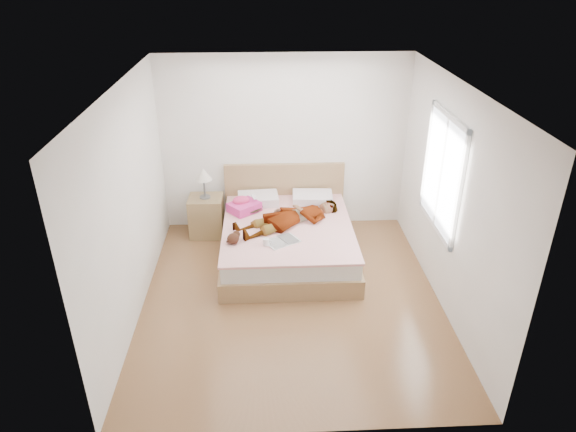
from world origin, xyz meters
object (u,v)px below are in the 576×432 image
at_px(coffee_mug, 266,242).
at_px(bed, 287,237).
at_px(phone, 254,197).
at_px(towel, 243,205).
at_px(woman, 290,214).
at_px(nightstand, 206,213).
at_px(magazine, 282,241).
at_px(plush_toy, 234,238).

bearing_deg(coffee_mug, bed, 64.14).
distance_m(phone, bed, 0.76).
bearing_deg(phone, towel, 167.35).
distance_m(woman, bed, 0.35).
distance_m(phone, nightstand, 0.83).
bearing_deg(phone, coffee_mug, -109.82).
relative_size(magazine, coffee_mug, 4.02).
height_order(woman, plush_toy, woman).
xyz_separation_m(magazine, nightstand, (-1.08, 1.18, -0.17)).
bearing_deg(woman, phone, -157.63).
bearing_deg(magazine, plush_toy, 178.80).
height_order(phone, towel, phone).
xyz_separation_m(phone, magazine, (0.37, -0.95, -0.19)).
height_order(woman, phone, phone).
relative_size(bed, magazine, 4.20).
relative_size(woman, plush_toy, 6.16).
bearing_deg(nightstand, coffee_mug, -54.90).
height_order(towel, magazine, towel).
bearing_deg(magazine, nightstand, 132.52).
bearing_deg(magazine, coffee_mug, -160.22).
xyz_separation_m(coffee_mug, plush_toy, (-0.41, 0.09, 0.02)).
distance_m(woman, coffee_mug, 0.71).
relative_size(bed, nightstand, 1.96).
bearing_deg(woman, towel, -147.69).
distance_m(coffee_mug, plush_toy, 0.42).
distance_m(towel, coffee_mug, 1.03).
relative_size(phone, towel, 0.20).
bearing_deg(bed, coffee_mug, -115.86).
bearing_deg(towel, plush_toy, -96.27).
height_order(towel, nightstand, nightstand).
bearing_deg(coffee_mug, nightstand, 125.10).
bearing_deg(plush_toy, phone, 75.19).
bearing_deg(plush_toy, woman, 35.74).
relative_size(woman, nightstand, 1.50).
bearing_deg(phone, plush_toy, -133.77).
relative_size(bed, coffee_mug, 16.87).
relative_size(phone, nightstand, 0.10).
relative_size(woman, towel, 3.06).
xyz_separation_m(towel, coffee_mug, (0.31, -0.98, -0.04)).
relative_size(phone, magazine, 0.21).
xyz_separation_m(woman, towel, (-0.65, 0.36, -0.02)).
distance_m(magazine, nightstand, 1.61).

